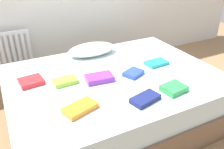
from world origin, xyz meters
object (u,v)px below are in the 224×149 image
object	(u,v)px
textbook_blue	(133,73)
textbook_teal	(156,63)
textbook_purple	(99,78)
textbook_orange	(80,108)
textbook_navy	(145,99)
textbook_green	(174,88)
radiator	(14,54)
textbook_lime	(65,81)
textbook_red	(31,81)
pillow	(92,49)
bed	(114,97)

from	to	relation	value
textbook_blue	textbook_teal	bearing A→B (deg)	-9.05
textbook_purple	textbook_teal	bearing A→B (deg)	9.72
textbook_orange	textbook_navy	distance (m)	0.51
textbook_green	radiator	bearing A→B (deg)	116.07
textbook_teal	textbook_lime	xyz separation A→B (m)	(-0.96, 0.05, 0.00)
textbook_teal	textbook_red	size ratio (longest dim) A/B	1.13
textbook_orange	textbook_blue	distance (m)	0.70
textbook_orange	textbook_green	xyz separation A→B (m)	(0.79, -0.10, 0.00)
textbook_blue	textbook_lime	bearing A→B (deg)	142.80
textbook_red	textbook_blue	bearing A→B (deg)	-23.16
radiator	textbook_navy	xyz separation A→B (m)	(0.79, -1.70, 0.11)
pillow	textbook_red	size ratio (longest dim) A/B	2.68
bed	textbook_navy	xyz separation A→B (m)	(0.01, -0.50, 0.27)
textbook_teal	textbook_blue	size ratio (longest dim) A/B	1.26
bed	textbook_teal	size ratio (longest dim) A/B	8.87
textbook_blue	textbook_red	bearing A→B (deg)	138.67
textbook_purple	textbook_lime	bearing A→B (deg)	168.69
textbook_green	bed	bearing A→B (deg)	116.07
bed	textbook_orange	size ratio (longest dim) A/B	8.02
bed	textbook_navy	distance (m)	0.57
bed	radiator	world-z (taller)	radiator
radiator	textbook_green	bearing A→B (deg)	-57.09
textbook_teal	textbook_navy	size ratio (longest dim) A/B	0.96
pillow	textbook_teal	world-z (taller)	pillow
radiator	textbook_lime	size ratio (longest dim) A/B	2.77
radiator	textbook_green	distance (m)	2.01
textbook_teal	bed	bearing A→B (deg)	177.71
textbook_red	textbook_purple	bearing A→B (deg)	-27.78
bed	textbook_teal	bearing A→B (deg)	0.65
textbook_red	textbook_lime	bearing A→B (deg)	-31.96
pillow	textbook_teal	xyz separation A→B (m)	(0.50, -0.54, -0.05)
textbook_red	radiator	bearing A→B (deg)	86.50
textbook_purple	textbook_green	xyz separation A→B (m)	(0.48, -0.45, -0.00)
textbook_navy	textbook_red	xyz separation A→B (m)	(-0.75, 0.69, 0.00)
textbook_teal	textbook_green	distance (m)	0.52
bed	textbook_blue	distance (m)	0.33
bed	textbook_red	xyz separation A→B (m)	(-0.73, 0.19, 0.27)
textbook_teal	textbook_purple	distance (m)	0.67
textbook_blue	textbook_orange	bearing A→B (deg)	-179.74
textbook_lime	textbook_green	xyz separation A→B (m)	(0.77, -0.54, 0.00)
textbook_purple	textbook_green	distance (m)	0.66
textbook_purple	textbook_red	bearing A→B (deg)	164.56
pillow	textbook_navy	world-z (taller)	pillow
radiator	textbook_red	bearing A→B (deg)	-87.52
textbook_purple	textbook_navy	world-z (taller)	textbook_purple
bed	radiator	distance (m)	1.44
textbook_teal	textbook_purple	world-z (taller)	textbook_purple
bed	textbook_green	bearing A→B (deg)	-57.10
pillow	textbook_purple	size ratio (longest dim) A/B	2.17
pillow	textbook_navy	xyz separation A→B (m)	(0.02, -1.04, -0.04)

